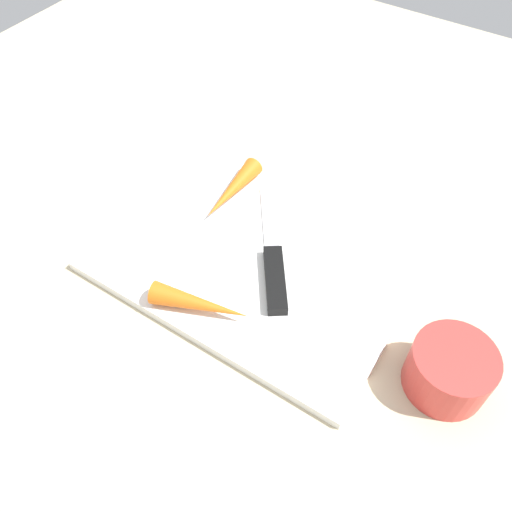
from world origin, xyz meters
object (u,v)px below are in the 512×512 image
object	(u,v)px
knife	(274,271)
small_bowl	(450,370)
carrot_long	(200,304)
carrot_short	(232,190)
cutting_board	(256,259)

from	to	relation	value
knife	small_bowl	bearing A→B (deg)	-130.59
knife	small_bowl	size ratio (longest dim) A/B	2.09
small_bowl	knife	bearing A→B (deg)	-4.77
knife	carrot_long	world-z (taller)	carrot_long
knife	carrot_short	distance (m)	0.14
small_bowl	carrot_long	bearing A→B (deg)	15.42
cutting_board	small_bowl	world-z (taller)	small_bowl
knife	carrot_short	world-z (taller)	carrot_short
carrot_short	small_bowl	distance (m)	0.34
cutting_board	small_bowl	size ratio (longest dim) A/B	4.32
small_bowl	carrot_short	bearing A→B (deg)	-16.26
cutting_board	small_bowl	bearing A→B (deg)	173.33
knife	carrot_long	bearing A→B (deg)	119.51
carrot_long	carrot_short	world-z (taller)	same
cutting_board	knife	xyz separation A→B (m)	(-0.03, 0.01, 0.01)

